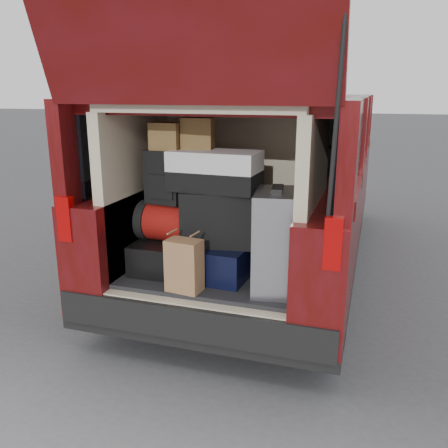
# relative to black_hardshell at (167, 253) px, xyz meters

# --- Properties ---
(ground) EXTENTS (80.00, 80.00, 0.00)m
(ground) POSITION_rel_black_hardshell_xyz_m (0.38, -0.18, -0.66)
(ground) COLOR #3B3B3E
(ground) RESTS_ON ground
(minivan) EXTENTS (1.90, 5.35, 2.77)m
(minivan) POSITION_rel_black_hardshell_xyz_m (0.38, 1.68, 0.25)
(minivan) COLOR black
(minivan) RESTS_ON ground
(load_floor) EXTENTS (1.24, 1.05, 0.55)m
(load_floor) POSITION_rel_black_hardshell_xyz_m (0.38, 0.10, -0.39)
(load_floor) COLOR black
(load_floor) RESTS_ON ground
(black_hardshell) EXTENTS (0.42, 0.56, 0.22)m
(black_hardshell) POSITION_rel_black_hardshell_xyz_m (0.00, 0.00, 0.00)
(black_hardshell) COLOR black
(black_hardshell) RESTS_ON load_floor
(navy_hardshell) EXTENTS (0.48, 0.57, 0.24)m
(navy_hardshell) POSITION_rel_black_hardshell_xyz_m (0.42, 0.00, 0.01)
(navy_hardshell) COLOR black
(navy_hardshell) RESTS_ON load_floor
(silver_roller) EXTENTS (0.34, 0.48, 0.66)m
(silver_roller) POSITION_rel_black_hardshell_xyz_m (0.85, -0.14, 0.22)
(silver_roller) COLOR white
(silver_roller) RESTS_ON load_floor
(kraft_bag) EXTENTS (0.24, 0.17, 0.35)m
(kraft_bag) POSITION_rel_black_hardshell_xyz_m (0.29, -0.36, 0.06)
(kraft_bag) COLOR #936842
(kraft_bag) RESTS_ON load_floor
(red_duffel) EXTENTS (0.45, 0.31, 0.28)m
(red_duffel) POSITION_rel_black_hardshell_xyz_m (0.03, -0.01, 0.25)
(red_duffel) COLOR maroon
(red_duffel) RESTS_ON black_hardshell
(black_soft_case) EXTENTS (0.57, 0.39, 0.38)m
(black_soft_case) POSITION_rel_black_hardshell_xyz_m (0.42, -0.00, 0.31)
(black_soft_case) COLOR black
(black_soft_case) RESTS_ON navy_hardshell
(backpack) EXTENTS (0.28, 0.19, 0.38)m
(backpack) POSITION_rel_black_hardshell_xyz_m (0.02, -0.03, 0.58)
(backpack) COLOR black
(backpack) RESTS_ON red_duffel
(twotone_duffel) EXTENTS (0.62, 0.34, 0.27)m
(twotone_duffel) POSITION_rel_black_hardshell_xyz_m (0.38, -0.00, 0.64)
(twotone_duffel) COLOR silver
(twotone_duffel) RESTS_ON black_soft_case
(grocery_sack_lower) EXTENTS (0.21, 0.17, 0.19)m
(grocery_sack_lower) POSITION_rel_black_hardshell_xyz_m (0.02, 0.01, 0.86)
(grocery_sack_lower) COLOR olive
(grocery_sack_lower) RESTS_ON backpack
(grocery_sack_upper) EXTENTS (0.24, 0.20, 0.21)m
(grocery_sack_upper) POSITION_rel_black_hardshell_xyz_m (0.23, 0.09, 0.88)
(grocery_sack_upper) COLOR olive
(grocery_sack_upper) RESTS_ON twotone_duffel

